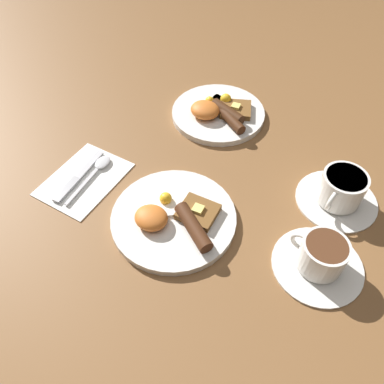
{
  "coord_description": "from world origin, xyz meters",
  "views": [
    {
      "loc": [
        0.25,
        -0.35,
        0.59
      ],
      "look_at": [
        0.0,
        0.06,
        0.03
      ],
      "focal_mm": 35.0,
      "sensor_mm": 36.0,
      "label": 1
    }
  ],
  "objects_px": {
    "teacup_far": "(340,191)",
    "spoon": "(98,168)",
    "breakfast_plate_far": "(219,112)",
    "teacup_near": "(320,258)",
    "breakfast_plate_near": "(174,217)",
    "knife": "(77,178)"
  },
  "relations": [
    {
      "from": "spoon",
      "to": "teacup_near",
      "type": "bearing_deg",
      "value": -93.56
    },
    {
      "from": "spoon",
      "to": "knife",
      "type": "bearing_deg",
      "value": 151.57
    },
    {
      "from": "breakfast_plate_far",
      "to": "knife",
      "type": "relative_size",
      "value": 1.43
    },
    {
      "from": "breakfast_plate_far",
      "to": "spoon",
      "type": "height_order",
      "value": "breakfast_plate_far"
    },
    {
      "from": "breakfast_plate_far",
      "to": "spoon",
      "type": "relative_size",
      "value": 1.51
    },
    {
      "from": "teacup_near",
      "to": "teacup_far",
      "type": "xyz_separation_m",
      "value": [
        -0.02,
        0.16,
        0.0
      ]
    },
    {
      "from": "teacup_far",
      "to": "knife",
      "type": "height_order",
      "value": "teacup_far"
    },
    {
      "from": "breakfast_plate_far",
      "to": "spoon",
      "type": "xyz_separation_m",
      "value": [
        -0.14,
        -0.3,
        -0.01
      ]
    },
    {
      "from": "teacup_near",
      "to": "breakfast_plate_near",
      "type": "bearing_deg",
      "value": -169.92
    },
    {
      "from": "breakfast_plate_near",
      "to": "teacup_near",
      "type": "distance_m",
      "value": 0.28
    },
    {
      "from": "teacup_near",
      "to": "knife",
      "type": "distance_m",
      "value": 0.51
    },
    {
      "from": "breakfast_plate_far",
      "to": "teacup_far",
      "type": "relative_size",
      "value": 1.42
    },
    {
      "from": "knife",
      "to": "breakfast_plate_near",
      "type": "bearing_deg",
      "value": -91.36
    },
    {
      "from": "teacup_far",
      "to": "knife",
      "type": "distance_m",
      "value": 0.54
    },
    {
      "from": "knife",
      "to": "spoon",
      "type": "xyz_separation_m",
      "value": [
        0.02,
        0.05,
        0.0
      ]
    },
    {
      "from": "teacup_far",
      "to": "teacup_near",
      "type": "bearing_deg",
      "value": -84.58
    },
    {
      "from": "teacup_far",
      "to": "spoon",
      "type": "relative_size",
      "value": 1.06
    },
    {
      "from": "breakfast_plate_far",
      "to": "knife",
      "type": "distance_m",
      "value": 0.38
    },
    {
      "from": "teacup_near",
      "to": "knife",
      "type": "xyz_separation_m",
      "value": [
        -0.51,
        -0.06,
        -0.02
      ]
    },
    {
      "from": "knife",
      "to": "teacup_near",
      "type": "bearing_deg",
      "value": -88.1
    },
    {
      "from": "teacup_far",
      "to": "knife",
      "type": "bearing_deg",
      "value": -155.02
    },
    {
      "from": "teacup_far",
      "to": "spoon",
      "type": "height_order",
      "value": "teacup_far"
    }
  ]
}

